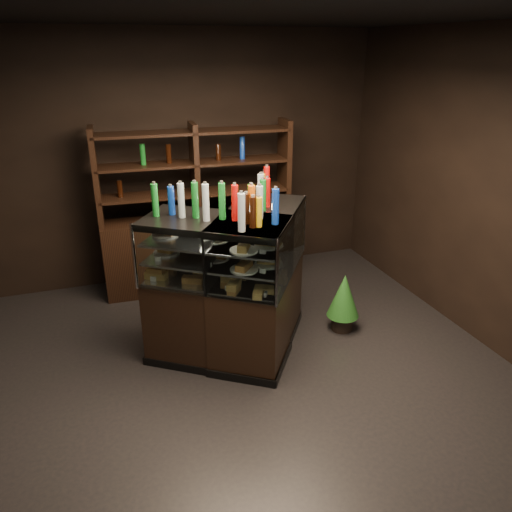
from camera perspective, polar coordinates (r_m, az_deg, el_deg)
The scene contains 7 objects.
ground at distance 4.64m, azimuth -1.61°, elevation -14.09°, with size 5.00×5.00×0.00m, color black.
room_shell at distance 3.80m, azimuth -1.94°, elevation 9.99°, with size 5.02×5.02×3.01m.
display_case at distance 4.79m, azimuth -1.99°, elevation -6.01°, with size 1.78×1.44×1.42m.
food_display at distance 4.53m, azimuth -2.07°, elevation 0.63°, with size 1.39×1.07×0.44m.
bottles_top at distance 4.37m, azimuth -2.19°, elevation 6.41°, with size 1.22×0.94×0.30m.
potted_conifer at distance 5.26m, azimuth 10.03°, elevation -4.37°, with size 0.34×0.34×0.72m.
back_shelving at distance 6.11m, azimuth -6.64°, elevation 1.89°, with size 2.26×0.54×2.00m.
Camera 1 is at (-1.10, -3.53, 2.79)m, focal length 35.00 mm.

